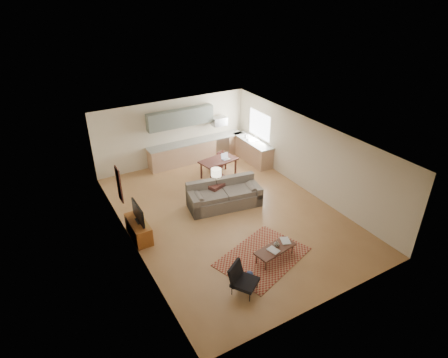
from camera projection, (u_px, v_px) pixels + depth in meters
room at (229, 177)px, 11.81m from camera, size 9.00×9.00×9.00m
kitchen_counter_back at (197, 150)px, 15.82m from camera, size 4.26×0.64×0.92m
kitchen_counter_right at (252, 150)px, 15.80m from camera, size 0.64×2.26×0.92m
kitchen_range at (220, 145)px, 16.30m from camera, size 0.62×0.62×0.90m
kitchen_microwave at (219, 121)px, 15.79m from camera, size 0.62×0.40×0.35m
upper_cabinets at (181, 118)px, 14.96m from camera, size 2.80×0.34×0.70m
window_right at (259, 125)px, 15.41m from camera, size 0.02×1.40×1.05m
wall_art_left at (119, 184)px, 11.00m from camera, size 0.06×0.42×1.10m
triptych at (170, 123)px, 14.99m from camera, size 1.70×0.04×0.50m
rug at (263, 257)px, 10.50m from camera, size 2.87×2.40×0.02m
sofa at (224, 195)px, 12.65m from camera, size 2.70×1.52×0.89m
coffee_table at (275, 253)px, 10.37m from camera, size 1.29×0.69×0.37m
book_a at (270, 252)px, 10.10m from camera, size 0.38×0.43×0.03m
book_b at (281, 241)px, 10.53m from camera, size 0.47×0.50×0.03m
vase at (277, 244)px, 10.33m from camera, size 0.19×0.19×0.17m
armchair at (245, 280)px, 9.18m from camera, size 0.93×0.93×0.77m
tv_credenza at (139, 229)px, 11.18m from camera, size 0.47×1.23×0.57m
tv at (138, 213)px, 10.93m from camera, size 0.09×0.95×0.57m
console_table at (216, 193)px, 12.92m from camera, size 0.72×0.60×0.72m
table_lamp at (216, 176)px, 12.61m from camera, size 0.47×0.47×0.58m
dining_table at (219, 168)px, 14.56m from camera, size 1.55×1.06×0.72m
dining_chair_near at (220, 176)px, 13.89m from camera, size 0.43×0.45×0.80m
dining_chair_far at (217, 159)px, 15.20m from camera, size 0.50×0.51×0.80m
laptop at (226, 157)px, 14.39m from camera, size 0.32×0.26×0.23m
soap_bottle at (246, 136)px, 15.78m from camera, size 0.09×0.10×0.19m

